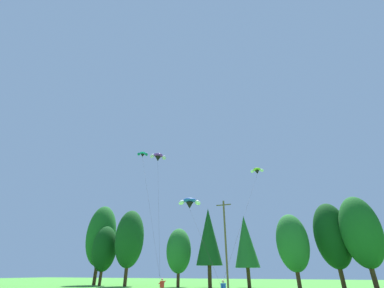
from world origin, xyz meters
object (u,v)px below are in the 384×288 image
kite_flyer_near (162,286)px  parafoil_kite_far_teal (143,154)px  utility_pole (226,241)px  parafoil_kite_mid_blue_white (190,203)px  parafoil_kite_low_lime_white (257,171)px  parafoil_kite_high_purple (158,157)px

kite_flyer_near → parafoil_kite_far_teal: parafoil_kite_far_teal is taller
utility_pole → parafoil_kite_far_teal: bearing=165.0°
utility_pole → parafoil_kite_mid_blue_white: 7.93m
utility_pole → parafoil_kite_low_lime_white: size_ratio=0.63×
kite_flyer_near → parafoil_kite_mid_blue_white: parafoil_kite_mid_blue_white is taller
kite_flyer_near → parafoil_kite_mid_blue_white: bearing=96.9°
parafoil_kite_mid_blue_white → parafoil_kite_far_teal: parafoil_kite_far_teal is taller
utility_pole → parafoil_kite_high_purple: size_ratio=0.59×
parafoil_kite_low_lime_white → parafoil_kite_far_teal: bearing=177.1°
parafoil_kite_high_purple → parafoil_kite_low_lime_white: size_ratio=1.06×
utility_pole → parafoil_kite_high_purple: parafoil_kite_high_purple is taller
parafoil_kite_high_purple → parafoil_kite_mid_blue_white: (6.29, -0.17, -8.94)m
kite_flyer_near → parafoil_kite_high_purple: parafoil_kite_high_purple is taller
parafoil_kite_far_teal → parafoil_kite_low_lime_white: bearing=-2.9°
parafoil_kite_mid_blue_white → parafoil_kite_low_lime_white: (10.41, 3.92, 5.23)m
kite_flyer_near → parafoil_kite_far_teal: (-14.19, 15.54, 23.65)m
utility_pole → parafoil_kite_high_purple: (-11.67, -0.05, 14.75)m
parafoil_kite_far_teal → parafoil_kite_low_lime_white: parafoil_kite_far_teal is taller
parafoil_kite_low_lime_white → parafoil_kite_mid_blue_white: bearing=-159.3°
utility_pole → kite_flyer_near: (-4.13, -10.63, -5.18)m
parafoil_kite_high_purple → parafoil_kite_low_lime_white: bearing=12.7°
parafoil_kite_far_teal → kite_flyer_near: bearing=-47.6°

